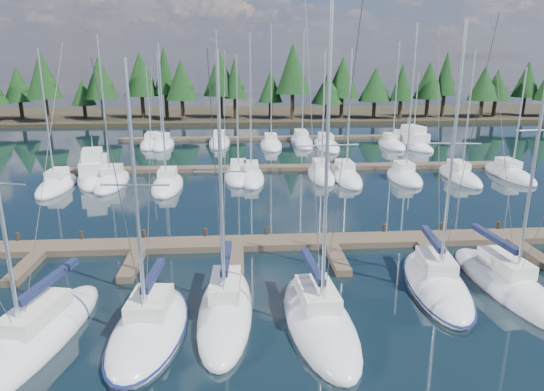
{
  "coord_description": "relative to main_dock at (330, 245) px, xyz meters",
  "views": [
    {
      "loc": [
        -5.73,
        -11.23,
        11.75
      ],
      "look_at": [
        -3.4,
        22.0,
        2.22
      ],
      "focal_mm": 32.0,
      "sensor_mm": 36.0,
      "label": 1
    }
  ],
  "objects": [
    {
      "name": "tree_line",
      "position": [
        -3.57,
        62.91,
        7.25
      ],
      "size": [
        186.4,
        11.81,
        13.74
      ],
      "color": "black",
      "rests_on": "far_shore"
    },
    {
      "name": "front_sailboat_5",
      "position": [
        8.24,
        -6.45,
        0.09
      ],
      "size": [
        3.38,
        10.1,
        15.39
      ],
      "color": "silver",
      "rests_on": "ground"
    },
    {
      "name": "motor_yacht_left",
      "position": [
        -20.05,
        19.36,
        0.34
      ],
      "size": [
        5.68,
        10.62,
        5.07
      ],
      "color": "silver",
      "rests_on": "ground"
    },
    {
      "name": "front_sailboat_4",
      "position": [
        4.54,
        -6.0,
        0.08
      ],
      "size": [
        4.0,
        9.1,
        14.17
      ],
      "color": "silver",
      "rests_on": "ground"
    },
    {
      "name": "back_docks",
      "position": [
        0.0,
        32.23,
        -0.0
      ],
      "size": [
        50.0,
        21.8,
        0.4
      ],
      "color": "brown",
      "rests_on": "ground"
    },
    {
      "name": "main_dock",
      "position": [
        0.0,
        0.0,
        0.0
      ],
      "size": [
        44.0,
        6.13,
        0.9
      ],
      "color": "brown",
      "rests_on": "ground"
    },
    {
      "name": "far_shore",
      "position": [
        0.0,
        72.64,
        0.1
      ],
      "size": [
        220.0,
        30.0,
        0.6
      ],
      "primitive_type": "cube",
      "color": "#2C2618",
      "rests_on": "ground"
    },
    {
      "name": "front_sailboat_1",
      "position": [
        -9.79,
        -9.45,
        0.07
      ],
      "size": [
        3.78,
        8.19,
        12.55
      ],
      "color": "silver",
      "rests_on": "ground"
    },
    {
      "name": "front_sailboat_3",
      "position": [
        -2.23,
        -9.2,
        0.09
      ],
      "size": [
        3.53,
        9.19,
        15.19
      ],
      "color": "silver",
      "rests_on": "ground"
    },
    {
      "name": "front_sailboat_2",
      "position": [
        -6.49,
        -7.97,
        0.08
      ],
      "size": [
        2.86,
        9.3,
        12.85
      ],
      "color": "silver",
      "rests_on": "ground"
    },
    {
      "name": "back_sailboat_rows",
      "position": [
        -0.21,
        27.79,
        0.06
      ],
      "size": [
        47.1,
        33.39,
        16.66
      ],
      "color": "silver",
      "rests_on": "ground"
    },
    {
      "name": "motor_yacht_right",
      "position": [
        17.63,
        35.11,
        0.32
      ],
      "size": [
        5.42,
        10.12,
        4.82
      ],
      "color": "silver",
      "rests_on": "ground"
    },
    {
      "name": "front_sailboat_0",
      "position": [
        -14.56,
        -10.06,
        0.08
      ],
      "size": [
        4.79,
        10.66,
        13.18
      ],
      "color": "silver",
      "rests_on": "ground"
    },
    {
      "name": "ground",
      "position": [
        0.0,
        12.64,
        -0.2
      ],
      "size": [
        260.0,
        260.0,
        0.0
      ],
      "primitive_type": "plane",
      "color": "black",
      "rests_on": "ground"
    }
  ]
}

